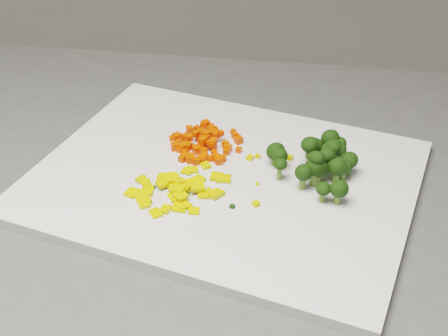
{
  "coord_description": "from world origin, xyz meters",
  "views": [
    {
      "loc": [
        0.08,
        -0.33,
        1.35
      ],
      "look_at": [
        0.05,
        0.3,
        0.92
      ],
      "focal_mm": 50.0,
      "sensor_mm": 36.0,
      "label": 1
    }
  ],
  "objects_px": {
    "cutting_board": "(224,179)",
    "carrot_pile": "(205,135)",
    "pepper_pile": "(180,185)",
    "broccoli_pile": "(317,159)"
  },
  "relations": [
    {
      "from": "cutting_board",
      "to": "carrot_pile",
      "type": "relative_size",
      "value": 4.5
    },
    {
      "from": "carrot_pile",
      "to": "pepper_pile",
      "type": "xyz_separation_m",
      "value": [
        -0.02,
        -0.1,
        -0.01
      ]
    },
    {
      "from": "cutting_board",
      "to": "carrot_pile",
      "type": "xyz_separation_m",
      "value": [
        -0.03,
        0.07,
        0.02
      ]
    },
    {
      "from": "cutting_board",
      "to": "broccoli_pile",
      "type": "height_order",
      "value": "broccoli_pile"
    },
    {
      "from": "cutting_board",
      "to": "carrot_pile",
      "type": "distance_m",
      "value": 0.08
    },
    {
      "from": "carrot_pile",
      "to": "broccoli_pile",
      "type": "xyz_separation_m",
      "value": [
        0.14,
        -0.07,
        0.01
      ]
    },
    {
      "from": "pepper_pile",
      "to": "carrot_pile",
      "type": "bearing_deg",
      "value": 77.97
    },
    {
      "from": "pepper_pile",
      "to": "cutting_board",
      "type": "bearing_deg",
      "value": 34.84
    },
    {
      "from": "cutting_board",
      "to": "pepper_pile",
      "type": "height_order",
      "value": "pepper_pile"
    },
    {
      "from": "broccoli_pile",
      "to": "carrot_pile",
      "type": "bearing_deg",
      "value": 152.48
    }
  ]
}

